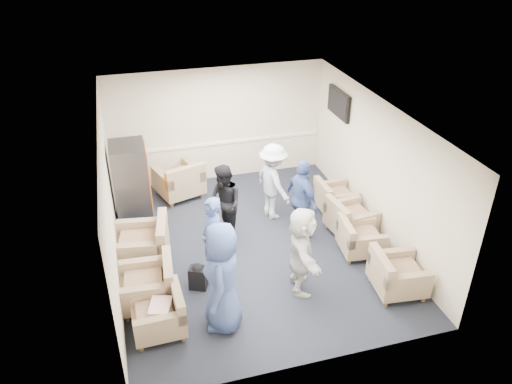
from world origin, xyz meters
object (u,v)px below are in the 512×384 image
object	(u,v)px
person_back_left	(224,204)
person_mid_right	(302,200)
armchair_left_far	(146,246)
person_mid_left	(212,240)
person_front_left	(222,277)
armchair_corner	(180,182)
armchair_left_mid	(151,286)
armchair_right_midfar	(348,220)
armchair_left_near	(162,315)
armchair_right_midnear	(358,239)
armchair_right_far	(333,199)
armchair_right_near	(395,276)
person_front_right	(302,250)
person_back_right	(273,182)
vending_machine	(132,184)

from	to	relation	value
person_back_left	person_mid_right	distance (m)	1.50
armchair_left_far	person_mid_left	distance (m)	1.40
armchair_left_far	person_front_left	distance (m)	2.24
armchair_corner	armchair_left_mid	bearing A→B (deg)	56.27
armchair_right_midfar	armchair_left_mid	bearing A→B (deg)	97.09
person_mid_right	person_mid_left	bearing A→B (deg)	99.63
armchair_left_near	armchair_right_midnear	xyz separation A→B (m)	(3.78, 1.03, -0.01)
armchair_left_far	person_mid_left	bearing A→B (deg)	64.40
armchair_left_near	person_front_left	bearing A→B (deg)	81.84
armchair_left_near	armchair_right_far	world-z (taller)	armchair_left_near
armchair_right_near	person_mid_left	bearing A→B (deg)	73.18
armchair_right_midnear	person_front_right	distance (m)	1.62
armchair_right_midfar	armchair_corner	world-z (taller)	armchair_corner
person_front_left	person_front_right	xyz separation A→B (m)	(1.44, 0.47, -0.13)
armchair_right_midfar	armchair_corner	size ratio (longest dim) A/B	0.78
person_back_right	armchair_right_near	bearing A→B (deg)	-171.33
armchair_right_midnear	vending_machine	distance (m)	4.61
armchair_right_far	person_mid_right	bearing A→B (deg)	124.37
armchair_right_midfar	person_front_left	size ratio (longest dim) A/B	0.49
armchair_right_midnear	person_back_left	size ratio (longest dim) A/B	0.53
armchair_right_midnear	armchair_corner	world-z (taller)	armchair_corner
vending_machine	person_mid_right	distance (m)	3.44
armchair_right_midfar	armchair_right_midnear	bearing A→B (deg)	164.50
armchair_left_mid	armchair_left_far	xyz separation A→B (m)	(0.01, 1.13, 0.03)
armchair_left_mid	person_back_left	xyz separation A→B (m)	(1.57, 1.51, 0.44)
armchair_right_midfar	person_front_left	xyz separation A→B (m)	(-2.93, -1.79, 0.59)
person_back_right	person_front_right	world-z (taller)	person_back_right
armchair_right_midfar	person_back_left	world-z (taller)	person_back_left
armchair_right_near	vending_machine	xyz separation A→B (m)	(-4.06, 3.46, 0.54)
armchair_right_midfar	person_front_right	distance (m)	2.04
person_front_right	person_front_left	bearing A→B (deg)	121.27
armchair_left_mid	armchair_corner	size ratio (longest dim) A/B	0.79
armchair_left_far	armchair_corner	world-z (taller)	armchair_left_far
person_front_left	armchair_right_far	bearing A→B (deg)	149.32
armchair_left_near	armchair_left_mid	bearing A→B (deg)	-174.05
armchair_left_mid	armchair_right_midfar	world-z (taller)	armchair_left_mid
armchair_left_mid	person_mid_left	xyz separation A→B (m)	(1.11, 0.37, 0.45)
armchair_right_far	person_mid_left	world-z (taller)	person_mid_left
person_mid_right	person_front_right	bearing A→B (deg)	146.18
person_mid_left	person_mid_right	distance (m)	2.09
armchair_left_near	person_mid_right	bearing A→B (deg)	120.52
vending_machine	person_back_right	bearing A→B (deg)	-12.29
armchair_right_midnear	armchair_right_far	world-z (taller)	armchair_right_midnear
vending_machine	person_back_left	size ratio (longest dim) A/B	1.10
armchair_left_far	person_back_right	bearing A→B (deg)	117.43
person_front_left	vending_machine	bearing A→B (deg)	-144.33
person_front_left	person_mid_left	world-z (taller)	person_front_left
armchair_left_mid	person_back_right	bearing A→B (deg)	130.88
armchair_right_midnear	person_front_left	world-z (taller)	person_front_left
armchair_left_mid	armchair_right_far	world-z (taller)	armchair_left_mid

